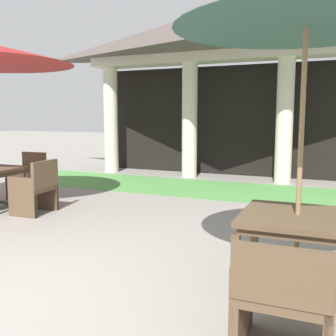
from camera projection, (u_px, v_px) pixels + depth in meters
ground_plane at (18, 308)px, 3.32m from camera, size 60.00×60.00×0.00m
background_pavilion at (237, 44)px, 9.61m from camera, size 8.39×2.88×4.33m
lawn_strip at (217, 189)px, 8.65m from camera, size 10.19×2.18×0.01m
patio_table_near_foreground at (297, 224)px, 3.57m from camera, size 1.01×1.01×0.73m
patio_umbrella_near_foreground at (307, 8)px, 3.32m from camera, size 2.30×2.30×2.78m
patio_chair_near_foreground_south at (283, 297)px, 2.65m from camera, size 0.65×0.57×0.82m
patio_chair_mid_left_north at (28, 178)px, 7.74m from camera, size 0.60×0.57×0.89m
patio_chair_mid_left_east at (36, 189)px, 6.51m from camera, size 0.56×0.66×0.89m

